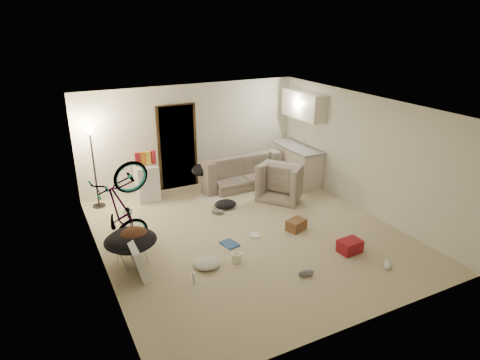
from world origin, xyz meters
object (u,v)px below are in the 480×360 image
floor_lamp (92,151)px  sofa (238,173)px  saucer_chair (131,245)px  juicer (237,257)px  drink_case_a (296,225)px  drink_case_b (350,246)px  tv_box (135,256)px  kitchen_counter (297,164)px  armchair (284,183)px  bicycle (125,229)px  mini_fridge (147,183)px

floor_lamp → sofa: floor_lamp is taller
saucer_chair → juicer: saucer_chair is taller
floor_lamp → juicer: (1.71, -3.47, -1.20)m
drink_case_a → drink_case_b: 1.22m
tv_box → kitchen_counter: bearing=27.0°
saucer_chair → tv_box: (0.00, -0.27, -0.08)m
armchair → bicycle: (-3.92, -0.89, 0.15)m
bicycle → drink_case_a: (3.21, -0.68, -0.36)m
floor_lamp → tv_box: bearing=-88.1°
sofa → bicycle: 3.88m
saucer_chair → tv_box: 0.29m
kitchen_counter → bicycle: size_ratio=0.85×
juicer → tv_box: bearing=162.6°
tv_box → juicer: bearing=-16.5°
bicycle → mini_fridge: bicycle is taller
bicycle → drink_case_a: size_ratio=4.75×
sofa → armchair: bearing=116.5°
saucer_chair → mini_fridge: bearing=69.0°
sofa → tv_box: (-3.29, -2.77, -0.01)m
floor_lamp → armchair: (4.02, -1.36, -0.99)m
sofa → juicer: size_ratio=8.12×
armchair → drink_case_b: size_ratio=2.42×
armchair → mini_fridge: mini_fridge is taller
armchair → drink_case_b: (-0.32, -2.72, -0.20)m
sofa → juicer: (-1.67, -3.27, -0.20)m
bicycle → drink_case_b: bearing=-124.3°
armchair → saucer_chair: armchair is taller
floor_lamp → sofa: 3.54m
tv_box → drink_case_a: size_ratio=2.39×
mini_fridge → juicer: 3.44m
drink_case_a → kitchen_counter: bearing=37.3°
mini_fridge → drink_case_b: size_ratio=2.04×
mini_fridge → armchair: bearing=-21.7°
floor_lamp → drink_case_b: size_ratio=4.48×
drink_case_a → drink_case_b: bearing=-90.7°
bicycle → drink_case_b: bicycle is taller
sofa → drink_case_b: 3.89m
kitchen_counter → drink_case_a: bearing=-123.7°
kitchen_counter → saucer_chair: size_ratio=1.70×
mini_fridge → drink_case_b: mini_fridge is taller
kitchen_counter → armchair: bearing=-138.8°
mini_fridge → juicer: size_ratio=3.25×
armchair → drink_case_a: size_ratio=2.62×
drink_case_b → juicer: 2.07m
kitchen_counter → drink_case_b: (-1.14, -3.43, -0.32)m
mini_fridge → tv_box: size_ratio=0.93×
saucer_chair → drink_case_b: bearing=-21.1°
bicycle → drink_case_b: size_ratio=4.38×
armchair → saucer_chair: bearing=71.5°
sofa → saucer_chair: (-3.29, -2.49, 0.07)m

